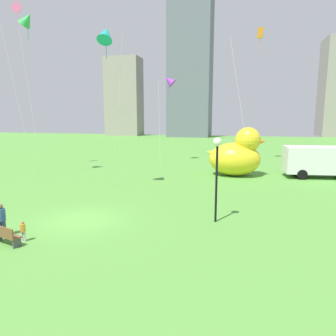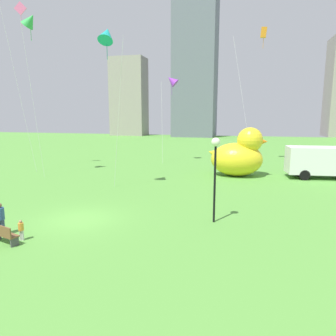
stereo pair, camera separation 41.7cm
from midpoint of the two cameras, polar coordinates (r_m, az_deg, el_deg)
ground_plane at (r=18.16m, az=-16.50°, el=-9.10°), size 140.00×140.00×0.00m
park_bench at (r=16.01m, az=-28.25°, el=-10.71°), size 1.57×0.87×0.90m
person_adult at (r=17.03m, az=-28.74°, el=-8.11°), size 0.39×0.39×1.59m
person_child at (r=16.04m, az=-25.63°, el=-10.20°), size 0.24×0.24×0.98m
giant_inflatable_duck at (r=29.98m, az=12.05°, el=2.30°), size 5.51×3.53×4.56m
lamppost at (r=16.54m, az=8.23°, el=1.80°), size 0.46×0.46×4.56m
box_truck at (r=31.46m, az=25.58°, el=1.00°), size 6.69×2.93×2.85m
city_skyline at (r=84.50m, az=7.00°, el=16.46°), size 61.58×17.66×36.21m
kite_purple at (r=37.83m, az=-0.14°, el=15.66°), size 2.31×2.24×10.39m
kite_orange at (r=39.47m, az=16.13°, el=22.44°), size 3.74×4.02×15.34m
kite_pink at (r=36.55m, az=-26.24°, el=23.46°), size 2.55×1.54×16.52m
kite_teal at (r=24.43m, az=-11.82°, el=22.73°), size 1.77×1.97×12.08m
kite_green at (r=32.13m, az=-24.70°, el=23.35°), size 1.56×1.25×14.54m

